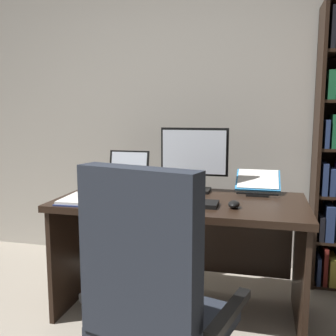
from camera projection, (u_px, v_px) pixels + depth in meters
name	position (u px, v px, depth m)	size (l,w,h in m)	color
wall_back	(201.00, 98.00, 3.16)	(4.84, 0.12, 2.79)	#B2ADA3
desk	(183.00, 227.00, 2.45)	(1.52, 0.75, 0.74)	black
office_chair	(155.00, 318.00, 1.51)	(0.69, 0.60, 1.08)	black
monitor	(194.00, 160.00, 2.55)	(0.46, 0.16, 0.43)	black
laptop	(124.00, 180.00, 2.70)	(0.30, 0.31, 0.25)	black
keyboard	(182.00, 203.00, 2.20)	(0.42, 0.15, 0.02)	black
computer_mouse	(234.00, 204.00, 2.13)	(0.06, 0.10, 0.04)	black
reading_stand_with_book	(258.00, 182.00, 2.54)	(0.29, 0.30, 0.14)	black
open_binder	(101.00, 200.00, 2.27)	(0.49, 0.33, 0.02)	navy
notepad	(153.00, 196.00, 2.43)	(0.15, 0.21, 0.01)	white
pen	(156.00, 194.00, 2.42)	(0.01, 0.01, 0.14)	maroon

